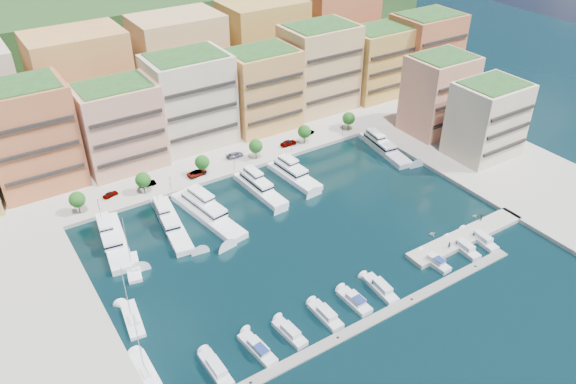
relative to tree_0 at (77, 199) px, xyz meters
The scene contains 59 objects.
ground 52.39m from the tree_0, 39.95° to the right, with size 400.00×400.00×0.00m, color black.
north_quay 49.34m from the tree_0, 35.47° to the left, with size 220.00×64.00×2.00m, color #9E998E.
east_quay 110.22m from the tree_0, 22.14° to the right, with size 34.00×76.00×2.00m, color #9E998E.
west_quay 47.21m from the tree_0, 117.93° to the right, with size 34.00×76.00×2.00m, color #9E998E.
hillside 86.46m from the tree_0, 62.40° to the left, with size 240.00×40.00×58.00m, color #233E19.
south_pontoon 73.65m from the tree_0, 59.77° to the right, with size 72.00×2.20×0.35m, color gray.
finger_pier 89.46m from the tree_0, 38.41° to the right, with size 32.00×5.00×2.00m, color #9E998E.
apartment_1 21.20m from the tree_0, 102.21° to the left, with size 20.00×16.50×26.80m.
apartment_2 24.86m from the tree_0, 44.13° to the left, with size 20.00×15.50×22.80m.
apartment_3 43.22m from the tree_0, 25.95° to the left, with size 22.00×16.50×25.80m.
apartment_4 62.75m from the tree_0, 15.37° to the left, with size 20.00×15.50×23.80m.
apartment_5 84.60m from the tree_0, 12.71° to the left, with size 22.00×16.50×26.80m.
apartment_6 105.57m from the tree_0, ahead, with size 20.00×15.50×22.80m.
apartment_7 125.14m from the tree_0, ahead, with size 22.00×16.50×24.80m.
apartment_east_a 103.17m from the tree_0, ahead, with size 18.00×14.50×22.80m.
apartment_east_b 106.96m from the tree_0, 17.17° to the right, with size 18.00×14.50×20.80m.
backblock_1 44.63m from the tree_0, 69.68° to the left, with size 26.00×18.00×30.00m, color #E1A854.
backblock_2 61.58m from the tree_0, 41.99° to the left, with size 26.00×18.00×30.00m, color tan.
backblock_3 85.98m from the tree_0, 28.37° to the left, with size 26.00×18.00×30.00m, color #BA8F44.
backblock_4 113.10m from the tree_0, 21.09° to the left, with size 26.00×18.00×30.00m, color #B5693C.
tree_0 is the anchor object (origin of this frame).
tree_1 16.00m from the tree_0, ahead, with size 3.80×3.80×5.65m.
tree_2 32.00m from the tree_0, ahead, with size 3.80×3.80×5.65m.
tree_3 48.00m from the tree_0, ahead, with size 3.80×3.80×5.65m.
tree_4 64.00m from the tree_0, ahead, with size 3.80×3.80×5.65m.
tree_5 80.00m from the tree_0, ahead, with size 3.80×3.80×5.65m.
lamppost_0 4.70m from the tree_0, 29.90° to the right, with size 0.30×0.30×4.20m.
lamppost_1 22.14m from the tree_0, ahead, with size 0.30×0.30×4.20m.
lamppost_2 40.08m from the tree_0, ahead, with size 0.30×0.30×4.20m.
lamppost_3 58.05m from the tree_0, ahead, with size 0.30×0.30×4.20m.
lamppost_4 76.04m from the tree_0, ahead, with size 0.30×0.30×4.20m.
yacht_0 15.00m from the tree_0, 77.14° to the right, with size 7.74×21.67×7.30m.
yacht_1 22.49m from the tree_0, 42.59° to the right, with size 7.16×23.18×7.30m.
yacht_2 29.80m from the tree_0, 32.37° to the right, with size 8.61×25.23×7.30m.
yacht_3 43.20m from the tree_0, 17.92° to the right, with size 5.26×19.30×7.30m.
yacht_4 53.40m from the tree_0, 13.73° to the right, with size 6.36×18.02×7.30m.
yacht_6 82.75m from the tree_0, ahead, with size 7.22×21.43×7.30m.
cruiser_0 58.60m from the tree_0, 83.74° to the right, with size 2.67×8.89×2.55m.
cruiser_1 60.05m from the tree_0, 75.98° to the right, with size 3.37×9.17×2.66m.
cruiser_2 61.99m from the tree_0, 69.90° to the right, with size 3.07×8.01×2.55m.
cruiser_3 65.18m from the tree_0, 63.27° to the right, with size 2.74×8.19×2.55m.
cruiser_4 68.57m from the tree_0, 58.10° to the right, with size 2.94×7.88×2.66m.
cruiser_5 72.25m from the tree_0, 53.66° to the right, with size 3.15×9.18×2.55m.
cruiser_7 81.93m from the tree_0, 45.23° to the right, with size 2.82×7.52×2.66m.
cruiser_8 88.32m from the tree_0, 41.18° to the right, with size 3.07×8.51×2.55m.
cruiser_9 92.58m from the tree_0, 38.92° to the right, with size 3.39×9.07×2.55m.
sailboat_2 25.73m from the tree_0, 81.41° to the right, with size 4.81×9.90×13.20m.
sailboat_1 39.55m from the tree_0, 92.07° to the right, with size 4.08×10.20×13.20m.
sailboat_0 52.18m from the tree_0, 94.15° to the right, with size 2.80×9.13×13.20m.
tender_1 82.03m from the tree_0, 38.04° to the right, with size 1.37×1.59×0.84m, color beige.
tender_3 93.39m from the tree_0, 33.07° to the right, with size 1.16×1.35×0.71m, color beige.
car_0 9.34m from the tree_0, 19.46° to the left, with size 1.56×3.88×1.32m, color gray.
car_1 18.19m from the tree_0, ahead, with size 1.51×4.33×1.43m, color gray.
car_2 30.68m from the tree_0, ahead, with size 2.47×5.36×1.49m, color gray.
car_3 43.61m from the tree_0, ahead, with size 2.02×4.97×1.44m, color gray.
car_4 59.62m from the tree_0, ahead, with size 1.95×4.84×1.65m, color gray.
car_5 68.14m from the tree_0, ahead, with size 1.46×4.20×1.38m, color gray.
person_0 84.95m from the tree_0, 41.92° to the right, with size 0.62×0.40×1.69m, color #242649.
person_1 93.67m from the tree_0, 34.85° to the right, with size 0.87×0.68×1.79m, color #46342A.
Camera 1 is at (-57.67, -84.10, 77.12)m, focal length 35.00 mm.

